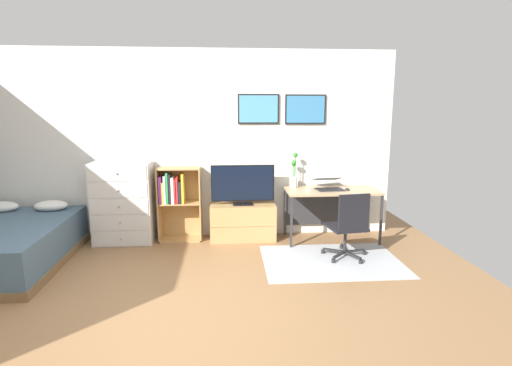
% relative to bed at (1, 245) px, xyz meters
% --- Properties ---
extents(ground_plane, '(7.20, 7.20, 0.00)m').
position_rel_bed_xyz_m(ground_plane, '(2.09, -1.39, -0.26)').
color(ground_plane, '#936B44').
extents(wall_back_with_posters, '(6.12, 0.09, 2.70)m').
position_rel_bed_xyz_m(wall_back_with_posters, '(2.11, 1.04, 1.10)').
color(wall_back_with_posters, silver).
rests_on(wall_back_with_posters, ground_plane).
extents(area_rug, '(1.70, 1.20, 0.01)m').
position_rel_bed_xyz_m(area_rug, '(4.00, -0.15, -0.25)').
color(area_rug, '#B2B7BC').
rests_on(area_rug, ground_plane).
extents(bed, '(1.51, 2.00, 0.63)m').
position_rel_bed_xyz_m(bed, '(0.00, 0.00, 0.00)').
color(bed, brown).
rests_on(bed, ground_plane).
extents(dresser, '(0.81, 0.46, 1.15)m').
position_rel_bed_xyz_m(dresser, '(1.26, 0.77, 0.31)').
color(dresser, silver).
rests_on(dresser, ground_plane).
extents(bookshelf, '(0.60, 0.30, 1.05)m').
position_rel_bed_xyz_m(bookshelf, '(1.99, 0.83, 0.37)').
color(bookshelf, tan).
rests_on(bookshelf, ground_plane).
extents(tv_stand, '(0.93, 0.41, 0.52)m').
position_rel_bed_xyz_m(tv_stand, '(2.93, 0.78, 0.00)').
color(tv_stand, tan).
rests_on(tv_stand, ground_plane).
extents(television, '(0.89, 0.16, 0.57)m').
position_rel_bed_xyz_m(television, '(2.93, 0.76, 0.55)').
color(television, black).
rests_on(television, tv_stand).
extents(desk, '(1.31, 0.63, 0.74)m').
position_rel_bed_xyz_m(desk, '(4.20, 0.75, 0.35)').
color(desk, tan).
rests_on(desk, ground_plane).
extents(office_chair, '(0.58, 0.58, 0.86)m').
position_rel_bed_xyz_m(office_chair, '(4.22, -0.10, 0.20)').
color(office_chair, '#232326').
rests_on(office_chair, ground_plane).
extents(laptop, '(0.41, 0.44, 0.17)m').
position_rel_bed_xyz_m(laptop, '(4.15, 0.72, 0.55)').
color(laptop, '#333338').
rests_on(laptop, desk).
extents(computer_mouse, '(0.06, 0.10, 0.03)m').
position_rel_bed_xyz_m(computer_mouse, '(4.40, 0.61, 0.50)').
color(computer_mouse, '#262628').
rests_on(computer_mouse, desk).
extents(bamboo_vase, '(0.09, 0.11, 0.51)m').
position_rel_bed_xyz_m(bamboo_vase, '(3.68, 0.87, 0.70)').
color(bamboo_vase, silver).
rests_on(bamboo_vase, desk).
extents(wine_glass, '(0.07, 0.07, 0.18)m').
position_rel_bed_xyz_m(wine_glass, '(3.85, 0.61, 0.62)').
color(wine_glass, silver).
rests_on(wine_glass, desk).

